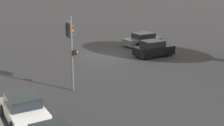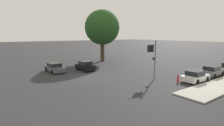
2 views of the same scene
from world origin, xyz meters
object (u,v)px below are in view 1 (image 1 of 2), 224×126
(parked_car_0, at_px, (24,109))
(traffic_signal, at_px, (71,39))
(crossing_car_1, at_px, (154,49))
(crossing_car_0, at_px, (142,40))
(fire_hydrant, at_px, (34,96))

(parked_car_0, bearing_deg, traffic_signal, 128.38)
(traffic_signal, bearing_deg, parked_car_0, -130.51)
(crossing_car_1, distance_m, parked_car_0, 16.46)
(traffic_signal, height_order, parked_car_0, traffic_signal)
(traffic_signal, bearing_deg, crossing_car_0, 46.93)
(crossing_car_1, height_order, fire_hydrant, crossing_car_1)
(crossing_car_0, distance_m, parked_car_0, 20.34)
(crossing_car_1, distance_m, fire_hydrant, 14.59)
(traffic_signal, height_order, crossing_car_1, traffic_signal)
(traffic_signal, relative_size, crossing_car_0, 1.19)
(crossing_car_1, bearing_deg, crossing_car_0, 68.60)
(crossing_car_1, xyz_separation_m, fire_hydrant, (13.37, 5.83, -0.24))
(crossing_car_1, relative_size, fire_hydrant, 4.22)
(crossing_car_0, xyz_separation_m, parked_car_0, (16.21, 12.29, -0.01))
(crossing_car_0, bearing_deg, fire_hydrant, 31.11)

